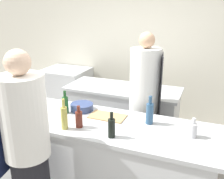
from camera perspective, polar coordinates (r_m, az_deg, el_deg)
wall_back at (r=4.47m, az=8.69°, el=9.59°), size 8.00×0.06×2.80m
prep_counter at (r=2.89m, az=-2.70°, el=-15.48°), size 2.44×0.80×0.91m
pass_counter at (r=3.91m, az=2.40°, el=-5.91°), size 1.71×0.71×0.91m
oven_range at (r=4.89m, az=-10.34°, el=-0.89°), size 0.82×0.73×0.96m
chef_at_prep_near at (r=2.39m, az=-18.75°, el=-12.58°), size 0.44×0.42×1.76m
chef_at_stove at (r=3.18m, az=7.41°, el=-3.32°), size 0.42×0.41×1.79m
bottle_olive_oil at (r=2.50m, az=-10.87°, el=-6.23°), size 0.06×0.06×0.32m
bottle_vinegar at (r=2.88m, az=-10.61°, el=-3.34°), size 0.07×0.07×0.27m
bottle_wine at (r=2.60m, az=8.60°, el=-5.29°), size 0.08×0.08×0.30m
bottle_cooking_oil at (r=2.32m, az=-0.10°, el=-8.63°), size 0.07×0.07×0.25m
bottle_sauce at (r=2.45m, az=17.99°, el=-8.71°), size 0.08×0.08×0.19m
bottle_water at (r=2.53m, az=-7.57°, el=-6.63°), size 0.07×0.07×0.23m
bowl_mixing_large at (r=3.11m, az=-20.58°, el=-4.01°), size 0.20×0.20×0.07m
bowl_prep_small at (r=2.95m, az=-6.91°, el=-3.97°), size 0.27×0.27×0.08m
cutting_board at (r=2.77m, az=-1.06°, el=-6.14°), size 0.40×0.23×0.01m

